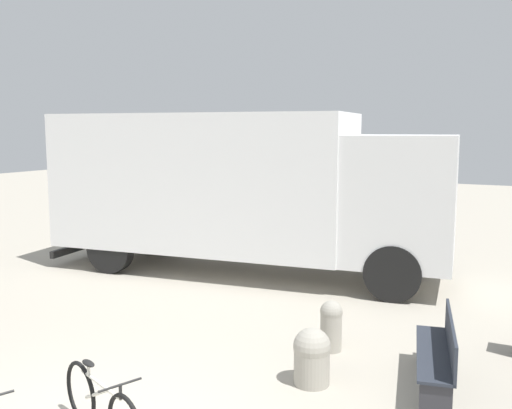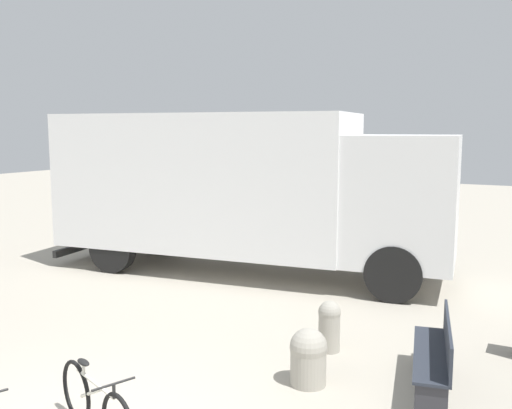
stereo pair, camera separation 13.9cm
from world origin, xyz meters
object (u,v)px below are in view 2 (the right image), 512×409
Objects in this scene: park_bench at (438,352)px; bicycle_middle at (96,406)px; bollard_near_bench at (308,356)px; delivery_truck at (243,186)px; bollard_far_bench at (329,324)px.

park_bench is 3.92m from bicycle_middle.
bicycle_middle is 2.57m from bollard_near_bench.
delivery_truck is 4.78× the size of park_bench.
delivery_truck reaches higher than bollard_near_bench.
bollard_far_bench is (-1.57, 0.57, -0.09)m from park_bench.
delivery_truck is at bearing 134.25° from bollard_far_bench.
bollard_near_bench is (3.41, -4.47, -1.54)m from delivery_truck.
delivery_truck is 5.82m from bollard_near_bench.
bollard_far_bench is at bearing 97.68° from bollard_near_bench.
bicycle_middle is at bearing -123.02° from bollard_near_bench.
delivery_truck reaches higher than bollard_far_bench.
delivery_truck is at bearing 39.57° from park_bench.
bollard_near_bench is at bearing 100.00° from park_bench.
bollard_far_bench is at bearing 58.73° from park_bench.
park_bench is at bearing 65.94° from bicycle_middle.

